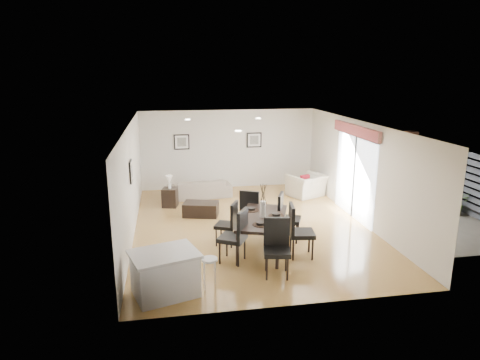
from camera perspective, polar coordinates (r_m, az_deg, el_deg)
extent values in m
plane|color=#B5864A|center=(11.37, 1.43, -6.14)|extent=(8.00, 8.00, 0.00)
cube|color=silver|center=(14.83, -1.55, 4.14)|extent=(6.00, 0.04, 2.70)
cube|color=silver|center=(7.27, 7.70, -7.01)|extent=(6.00, 0.04, 2.70)
cube|color=silver|center=(10.81, -14.32, -0.19)|extent=(0.04, 8.00, 2.70)
cube|color=silver|center=(11.92, 15.77, 1.05)|extent=(0.04, 8.00, 2.70)
cube|color=white|center=(10.73, 1.52, 7.49)|extent=(6.00, 8.00, 0.02)
imported|color=gray|center=(13.88, -5.40, -1.12)|extent=(2.08, 1.01, 0.59)
imported|color=beige|center=(14.09, 8.87, -0.72)|extent=(1.40, 1.33, 0.71)
imported|color=#355022|center=(13.55, 26.87, -2.78)|extent=(0.64, 0.56, 0.70)
imported|color=#355022|center=(14.72, 21.86, -1.08)|extent=(0.40, 0.40, 0.65)
cube|color=black|center=(9.66, 3.05, -5.10)|extent=(1.56, 2.13, 0.06)
cylinder|color=black|center=(9.04, -0.34, -9.22)|extent=(0.07, 0.07, 0.74)
cylinder|color=black|center=(10.68, 1.38, -5.42)|extent=(0.07, 0.07, 0.74)
cylinder|color=black|center=(8.94, 4.99, -9.55)|extent=(0.07, 0.07, 0.74)
cylinder|color=black|center=(10.60, 5.86, -5.65)|extent=(0.07, 0.07, 0.74)
cube|color=black|center=(9.16, -1.04, -7.77)|extent=(0.72, 0.72, 0.09)
cube|color=black|center=(8.97, 0.34, -5.98)|extent=(0.32, 0.50, 0.63)
cylinder|color=black|center=(9.52, -1.77, -8.77)|extent=(0.04, 0.04, 0.48)
cylinder|color=black|center=(9.39, 0.62, -9.11)|extent=(0.04, 0.04, 0.48)
cylinder|color=black|center=(9.17, -2.72, -9.73)|extent=(0.04, 0.04, 0.48)
cylinder|color=black|center=(9.03, -0.24, -10.10)|extent=(0.04, 0.04, 0.48)
cube|color=black|center=(10.07, -1.88, -6.07)|extent=(0.62, 0.62, 0.08)
cube|color=black|center=(9.92, -0.77, -4.59)|extent=(0.25, 0.45, 0.56)
cylinder|color=black|center=(10.38, -2.54, -6.95)|extent=(0.04, 0.04, 0.43)
cylinder|color=black|center=(10.28, -0.59, -7.15)|extent=(0.04, 0.04, 0.43)
cylinder|color=black|center=(10.06, -3.18, -7.68)|extent=(0.04, 0.04, 0.43)
cylinder|color=black|center=(9.95, -1.16, -7.89)|extent=(0.04, 0.04, 0.43)
cube|color=black|center=(9.50, 8.24, -7.07)|extent=(0.61, 0.61, 0.09)
cube|color=black|center=(9.35, 6.90, -5.19)|extent=(0.15, 0.54, 0.64)
cylinder|color=black|center=(9.46, 9.65, -9.14)|extent=(0.04, 0.04, 0.49)
cylinder|color=black|center=(9.39, 7.11, -9.22)|extent=(0.04, 0.04, 0.49)
cylinder|color=black|center=(9.84, 9.20, -8.17)|extent=(0.04, 0.04, 0.49)
cylinder|color=black|center=(9.77, 6.76, -8.24)|extent=(0.04, 0.04, 0.49)
cube|color=black|center=(10.37, 6.60, -5.28)|extent=(0.67, 0.67, 0.09)
cube|color=black|center=(10.29, 5.42, -3.50)|extent=(0.26, 0.50, 0.61)
cylinder|color=black|center=(10.26, 7.55, -7.20)|extent=(0.04, 0.04, 0.47)
cylinder|color=black|center=(10.30, 5.31, -7.04)|extent=(0.04, 0.04, 0.47)
cylinder|color=black|center=(10.63, 7.77, -6.41)|extent=(0.04, 0.04, 0.47)
cylinder|color=black|center=(10.67, 5.61, -6.27)|extent=(0.04, 0.04, 0.47)
cube|color=black|center=(8.59, 4.94, -9.49)|extent=(0.61, 0.61, 0.09)
cube|color=black|center=(8.68, 4.90, -6.92)|extent=(0.52, 0.16, 0.62)
cylinder|color=black|center=(8.52, 3.61, -11.77)|extent=(0.04, 0.04, 0.47)
cylinder|color=black|center=(8.88, 3.50, -10.62)|extent=(0.04, 0.04, 0.47)
cylinder|color=black|center=(8.55, 6.37, -11.74)|extent=(0.04, 0.04, 0.47)
cylinder|color=black|center=(8.91, 6.14, -10.60)|extent=(0.04, 0.04, 0.47)
cube|color=black|center=(10.93, 1.54, -4.25)|extent=(0.66, 0.66, 0.09)
cube|color=black|center=(10.64, 1.25, -3.01)|extent=(0.47, 0.28, 0.59)
cylinder|color=black|center=(11.15, 2.75, -5.34)|extent=(0.04, 0.04, 0.45)
cylinder|color=black|center=(10.80, 2.26, -6.01)|extent=(0.04, 0.04, 0.45)
cylinder|color=black|center=(11.24, 0.82, -5.16)|extent=(0.04, 0.04, 0.45)
cylinder|color=black|center=(10.89, 0.28, -5.81)|extent=(0.04, 0.04, 0.45)
cylinder|color=white|center=(9.59, 3.07, -3.88)|extent=(0.13, 0.13, 0.37)
cylinder|color=black|center=(9.72, 4.87, -4.77)|extent=(0.36, 0.36, 0.01)
cylinder|color=black|center=(9.71, 4.88, -4.59)|extent=(0.19, 0.19, 0.05)
cylinder|color=black|center=(10.08, 1.54, -4.02)|extent=(0.36, 0.36, 0.01)
cylinder|color=black|center=(10.07, 1.54, -3.84)|extent=(0.19, 0.19, 0.05)
cylinder|color=black|center=(9.15, 2.78, -5.96)|extent=(0.36, 0.36, 0.01)
cylinder|color=black|center=(9.14, 2.78, -5.78)|extent=(0.19, 0.19, 0.05)
cube|color=black|center=(12.15, -5.23, -3.88)|extent=(1.08, 0.81, 0.38)
cube|color=black|center=(13.04, -9.31, -2.30)|extent=(0.52, 0.52, 0.57)
cylinder|color=white|center=(12.94, -9.38, -0.74)|extent=(0.09, 0.09, 0.17)
cone|color=beige|center=(12.89, -9.41, 0.10)|extent=(0.21, 0.21, 0.22)
cube|color=maroon|center=(13.92, 8.64, 0.01)|extent=(0.34, 0.22, 0.33)
cube|color=silver|center=(8.06, -9.96, -12.37)|extent=(1.28, 1.10, 0.77)
cube|color=silver|center=(7.89, -10.09, -9.70)|extent=(1.39, 1.21, 0.05)
cylinder|color=silver|center=(7.99, -4.08, -10.52)|extent=(0.30, 0.30, 0.04)
cylinder|color=silver|center=(8.22, -3.42, -12.17)|extent=(0.02, 0.02, 0.63)
cylinder|color=silver|center=(8.20, -4.82, -12.26)|extent=(0.02, 0.02, 0.63)
cylinder|color=silver|center=(8.03, -4.69, -12.89)|extent=(0.02, 0.02, 0.63)
cylinder|color=silver|center=(8.05, -3.25, -12.80)|extent=(0.02, 0.02, 0.63)
cube|color=black|center=(14.61, -7.79, 5.05)|extent=(0.52, 0.03, 0.52)
cube|color=white|center=(14.61, -7.79, 5.05)|extent=(0.44, 0.04, 0.44)
cube|color=#5B5B56|center=(14.61, -7.79, 5.05)|extent=(0.30, 0.04, 0.30)
cube|color=black|center=(14.91, 1.90, 5.36)|extent=(0.52, 0.03, 0.52)
cube|color=white|center=(14.91, 1.90, 5.36)|extent=(0.44, 0.04, 0.44)
cube|color=#5B5B56|center=(14.91, 1.90, 5.36)|extent=(0.30, 0.04, 0.30)
cube|color=black|center=(10.54, -14.33, 1.13)|extent=(0.03, 0.52, 0.52)
cube|color=white|center=(10.54, -14.33, 1.13)|extent=(0.04, 0.44, 0.44)
cube|color=#5B5B56|center=(10.54, -14.33, 1.13)|extent=(0.04, 0.30, 0.30)
cube|color=white|center=(12.22, 15.02, 0.35)|extent=(0.02, 2.40, 2.25)
cube|color=black|center=(12.22, 14.93, 0.34)|extent=(0.03, 0.05, 2.25)
cube|color=black|center=(12.00, 15.29, 5.65)|extent=(0.03, 2.50, 0.05)
cube|color=maroon|center=(11.96, 15.16, 6.41)|extent=(0.10, 2.70, 0.28)
plane|color=gray|center=(13.48, 22.55, -3.96)|extent=(6.00, 6.00, 0.00)
cube|color=#2C2C2E|center=(13.92, 27.09, -0.03)|extent=(0.08, 5.50, 1.80)
cube|color=brown|center=(15.75, 21.56, 2.44)|extent=(0.35, 0.35, 2.00)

